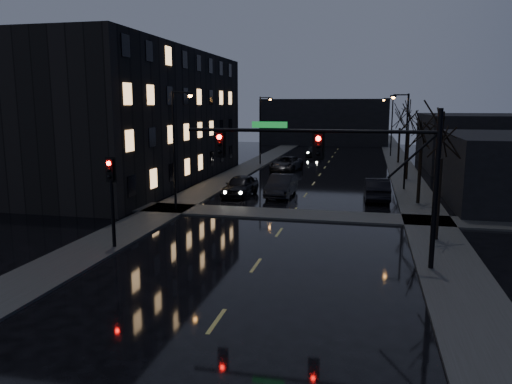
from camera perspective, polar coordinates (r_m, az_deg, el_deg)
The scene contains 22 objects.
ground at distance 15.58m, azimuth -6.80°, elevation -17.43°, with size 160.00×160.00×0.00m, color black.
sidewalk_left at distance 50.29m, azimuth -2.72°, elevation 1.90°, with size 3.00×140.00×0.12m, color #2D2D2B.
sidewalk_right at distance 48.67m, azimuth 16.97°, elevation 1.20°, with size 3.00×140.00×0.12m, color #2D2D2B.
sidewalk_cross at distance 32.63m, azimuth 4.04°, elevation -2.57°, with size 40.00×3.00×0.12m, color #2D2D2B.
apartment_block at distance 47.96m, azimuth -13.75°, elevation 8.36°, with size 12.00×30.00×12.00m, color black.
commercial_right_far at distance 62.36m, azimuth 24.09°, elevation 5.34°, with size 12.00×18.00×6.00m, color black.
far_block at distance 91.38m, azimuth 7.88°, elevation 7.96°, with size 22.00×10.00×8.00m, color black.
signal_mast at distance 22.13m, azimuth 10.35°, elevation 3.91°, with size 11.11×0.41×7.00m.
signal_pole_left at distance 25.50m, azimuth -16.18°, elevation 0.26°, with size 0.35×0.41×4.53m.
tree_near at distance 27.26m, azimuth 20.58°, elevation 7.41°, with size 3.52×3.52×8.08m.
tree_mid_a at distance 37.20m, azimuth 18.49°, elevation 7.46°, with size 3.30×3.30×7.58m.
tree_mid_b at distance 49.14m, azimuth 17.17°, elevation 8.95°, with size 3.74×3.74×8.59m.
tree_far at distance 63.11m, azimuth 16.19°, elevation 8.64°, with size 3.43×3.43×7.88m.
streetlight_l_near at distance 33.44m, azimuth -9.01°, elevation 5.81°, with size 1.53×0.28×8.00m.
streetlight_l_far at distance 59.34m, azimuth 0.69°, elevation 7.72°, with size 1.53×0.28×8.00m.
streetlight_r_mid at distance 43.16m, azimuth 16.55°, elevation 6.45°, with size 1.53×0.28×8.00m.
streetlight_r_far at distance 71.10m, azimuth 15.10°, elevation 7.77°, with size 1.53×0.28×8.00m.
oncoming_car_a at distance 39.24m, azimuth -1.83°, elevation 0.72°, with size 1.94×4.82×1.64m, color black.
oncoming_car_b at distance 39.17m, azimuth 2.91°, elevation 0.74°, with size 1.80×5.16×1.70m, color black.
oncoming_car_c at distance 54.21m, azimuth 3.47°, elevation 3.26°, with size 2.61×5.65×1.57m, color black.
oncoming_car_d at distance 70.19m, azimuth 6.67°, elevation 4.71°, with size 2.05×5.04×1.46m, color black.
lead_car at distance 38.77m, azimuth 13.62°, elevation 0.36°, with size 1.78×5.12×1.69m, color black.
Camera 1 is at (4.72, -13.00, 7.17)m, focal length 35.00 mm.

